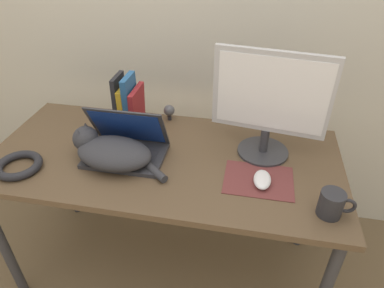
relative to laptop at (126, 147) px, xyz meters
The scene contains 10 objects.
desk 0.19m from the laptop, ahead, with size 1.47×0.68×0.75m.
laptop is the anchor object (origin of this frame).
cat 0.08m from the laptop, 125.30° to the right, with size 0.43×0.22×0.14m.
external_monitor 0.61m from the laptop, 12.66° to the left, with size 0.45×0.21×0.45m.
mousepad 0.56m from the laptop, ahead, with size 0.26×0.20×0.00m.
computer_mouse 0.57m from the laptop, ahead, with size 0.07×0.11×0.03m.
book_row 0.27m from the laptop, 106.51° to the left, with size 0.11×0.17×0.24m.
cable_coil 0.43m from the laptop, 156.63° to the right, with size 0.18×0.18×0.03m.
webcam 0.34m from the laptop, 71.97° to the left, with size 0.05×0.05×0.08m.
mug 0.82m from the laptop, 13.62° to the right, with size 0.12×0.08×0.09m.
Camera 1 is at (0.34, -0.77, 1.61)m, focal length 32.00 mm.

